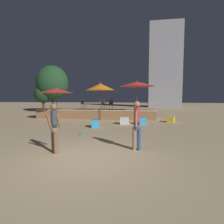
% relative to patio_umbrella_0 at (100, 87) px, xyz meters
% --- Properties ---
extents(ground_plane, '(120.00, 120.00, 0.00)m').
position_rel_patio_umbrella_0_xyz_m(ground_plane, '(1.50, -8.83, -2.68)').
color(ground_plane, tan).
extents(wooden_deck, '(10.22, 2.61, 0.82)m').
position_rel_patio_umbrella_0_xyz_m(wooden_deck, '(-0.67, 1.43, -2.31)').
color(wooden_deck, olive).
rests_on(wooden_deck, ground).
extents(patio_umbrella_0, '(2.33, 2.33, 3.03)m').
position_rel_patio_umbrella_0_xyz_m(patio_umbrella_0, '(0.00, 0.00, 0.00)').
color(patio_umbrella_0, brown).
rests_on(patio_umbrella_0, ground).
extents(patio_umbrella_1, '(2.71, 2.71, 3.16)m').
position_rel_patio_umbrella_0_xyz_m(patio_umbrella_1, '(2.90, 0.21, 0.21)').
color(patio_umbrella_1, brown).
rests_on(patio_umbrella_1, ground).
extents(patio_umbrella_2, '(2.82, 2.82, 2.67)m').
position_rel_patio_umbrella_0_xyz_m(patio_umbrella_2, '(-3.70, -0.11, -0.29)').
color(patio_umbrella_2, brown).
rests_on(patio_umbrella_2, ground).
extents(cube_seat_0, '(0.57, 0.57, 0.49)m').
position_rel_patio_umbrella_0_xyz_m(cube_seat_0, '(2.11, -1.91, -2.44)').
color(cube_seat_0, white).
rests_on(cube_seat_0, ground).
extents(cube_seat_1, '(0.64, 0.64, 0.44)m').
position_rel_patio_umbrella_0_xyz_m(cube_seat_1, '(5.42, -0.45, -2.46)').
color(cube_seat_1, yellow).
rests_on(cube_seat_1, ground).
extents(cube_seat_2, '(0.57, 0.57, 0.47)m').
position_rel_patio_umbrella_0_xyz_m(cube_seat_2, '(0.41, -3.45, -2.44)').
color(cube_seat_2, '#2D9EDB').
rests_on(cube_seat_2, ground).
extents(cube_seat_3, '(0.60, 0.60, 0.47)m').
position_rel_patio_umbrella_0_xyz_m(cube_seat_3, '(3.27, -1.76, -2.45)').
color(cube_seat_3, '#2D9EDB').
rests_on(cube_seat_3, ground).
extents(person_0, '(0.39, 0.45, 1.62)m').
position_rel_patio_umbrella_0_xyz_m(person_0, '(0.33, -8.53, -1.82)').
color(person_0, brown).
rests_on(person_0, ground).
extents(person_1, '(0.29, 0.44, 1.70)m').
position_rel_patio_umbrella_0_xyz_m(person_1, '(2.99, -7.77, -1.76)').
color(person_1, '#997051').
rests_on(person_1, ground).
extents(bistro_chair_0, '(0.46, 0.47, 0.90)m').
position_rel_patio_umbrella_0_xyz_m(bistro_chair_0, '(-1.99, 1.59, -1.31)').
color(bistro_chair_0, '#47474C').
rests_on(bistro_chair_0, wooden_deck).
extents(bistro_chair_1, '(0.46, 0.46, 0.90)m').
position_rel_patio_umbrella_0_xyz_m(bistro_chair_1, '(-0.17, 2.02, -1.31)').
color(bistro_chair_1, '#47474C').
rests_on(bistro_chair_1, wooden_deck).
extents(bistro_chair_2, '(0.41, 0.42, 0.90)m').
position_rel_patio_umbrella_0_xyz_m(bistro_chair_2, '(0.67, 1.21, -1.31)').
color(bistro_chair_2, '#47474C').
rests_on(bistro_chair_2, wooden_deck).
extents(frisbee_disc, '(0.27, 0.27, 0.03)m').
position_rel_patio_umbrella_0_xyz_m(frisbee_disc, '(0.28, -5.64, -2.66)').
color(frisbee_disc, '#33B2D8').
rests_on(frisbee_disc, ground).
extents(background_tree_0, '(4.00, 4.00, 5.94)m').
position_rel_patio_umbrella_0_xyz_m(background_tree_0, '(-8.01, 7.55, 1.06)').
color(background_tree_0, '#3D2B1C').
rests_on(background_tree_0, ground).
extents(background_tree_1, '(2.19, 2.19, 3.56)m').
position_rel_patio_umbrella_0_xyz_m(background_tree_1, '(-9.03, 7.02, -0.34)').
color(background_tree_1, '#3D2B1C').
rests_on(background_tree_1, ground).
extents(distant_building, '(5.97, 3.51, 15.60)m').
position_rel_patio_umbrella_0_xyz_m(distant_building, '(7.82, 21.05, 5.12)').
color(distant_building, gray).
rests_on(distant_building, ground).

